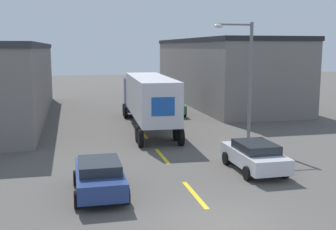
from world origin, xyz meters
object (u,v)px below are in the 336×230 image
at_px(street_lamp, 246,74).
at_px(parked_car_right_far, 170,106).
at_px(parked_car_left_near, 99,176).
at_px(parked_car_right_near, 255,155).
at_px(semi_truck, 147,97).

bearing_deg(street_lamp, parked_car_right_far, 98.13).
bearing_deg(parked_car_left_near, street_lamp, 36.98).
relative_size(parked_car_right_near, parked_car_left_near, 1.00).
bearing_deg(semi_truck, parked_car_right_far, 63.68).
bearing_deg(parked_car_right_near, semi_truck, 104.28).
distance_m(parked_car_right_far, parked_car_left_near, 20.60).
relative_size(semi_truck, parked_car_right_far, 3.25).
distance_m(semi_truck, parked_car_right_near, 12.51).
bearing_deg(parked_car_right_near, parked_car_left_near, -167.88).
bearing_deg(semi_truck, parked_car_left_near, -105.51).
height_order(semi_truck, parked_car_left_near, semi_truck).
distance_m(parked_car_right_near, street_lamp, 6.66).
distance_m(parked_car_right_near, parked_car_right_far, 17.57).
height_order(parked_car_right_near, street_lamp, street_lamp).
height_order(semi_truck, parked_car_right_far, semi_truck).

